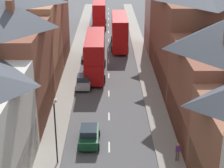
% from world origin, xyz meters
% --- Properties ---
extents(pavement_left, '(2.20, 104.00, 0.14)m').
position_xyz_m(pavement_left, '(-5.10, 38.00, 0.07)').
color(pavement_left, gray).
rests_on(pavement_left, ground).
extents(pavement_right, '(2.20, 104.00, 0.14)m').
position_xyz_m(pavement_right, '(5.10, 38.00, 0.07)').
color(pavement_right, gray).
rests_on(pavement_right, ground).
extents(centre_line_dashes, '(0.14, 97.80, 0.01)m').
position_xyz_m(centre_line_dashes, '(0.00, 36.00, 0.01)').
color(centre_line_dashes, silver).
rests_on(centre_line_dashes, ground).
extents(double_decker_bus_lead, '(2.74, 10.80, 5.30)m').
position_xyz_m(double_decker_bus_lead, '(-1.81, 36.62, 2.82)').
color(double_decker_bus_lead, '#B70F0F').
rests_on(double_decker_bus_lead, ground).
extents(double_decker_bus_mid_street, '(2.74, 10.80, 5.30)m').
position_xyz_m(double_decker_bus_mid_street, '(-1.81, 64.03, 2.82)').
color(double_decker_bus_mid_street, '#B70F0F').
rests_on(double_decker_bus_mid_street, ground).
extents(double_decker_bus_far_approaching, '(2.74, 10.80, 5.30)m').
position_xyz_m(double_decker_bus_far_approaching, '(1.79, 49.50, 2.82)').
color(double_decker_bus_far_approaching, red).
rests_on(double_decker_bus_far_approaching, ground).
extents(car_near_blue, '(1.90, 4.37, 1.65)m').
position_xyz_m(car_near_blue, '(-3.10, 43.80, 0.83)').
color(car_near_blue, silver).
rests_on(car_near_blue, ground).
extents(car_near_silver, '(1.90, 4.33, 1.67)m').
position_xyz_m(car_near_silver, '(-1.80, 54.37, 0.84)').
color(car_near_silver, gray).
rests_on(car_near_silver, ground).
extents(car_parked_left_a, '(1.90, 3.86, 1.64)m').
position_xyz_m(car_parked_left_a, '(-3.10, 31.94, 0.82)').
color(car_parked_left_a, '#B7BABF').
rests_on(car_parked_left_a, ground).
extents(car_mid_black, '(1.90, 3.82, 1.69)m').
position_xyz_m(car_mid_black, '(-1.80, 18.67, 0.85)').
color(car_mid_black, '#144728').
rests_on(car_mid_black, ground).
extents(pedestrian_mid_left, '(0.36, 0.22, 1.61)m').
position_xyz_m(pedestrian_mid_left, '(5.63, 15.62, 1.03)').
color(pedestrian_mid_left, brown).
rests_on(pedestrian_mid_left, pavement_right).
extents(street_lamp, '(0.20, 1.12, 5.50)m').
position_xyz_m(street_lamp, '(-4.25, 15.54, 3.24)').
color(street_lamp, black).
rests_on(street_lamp, ground).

